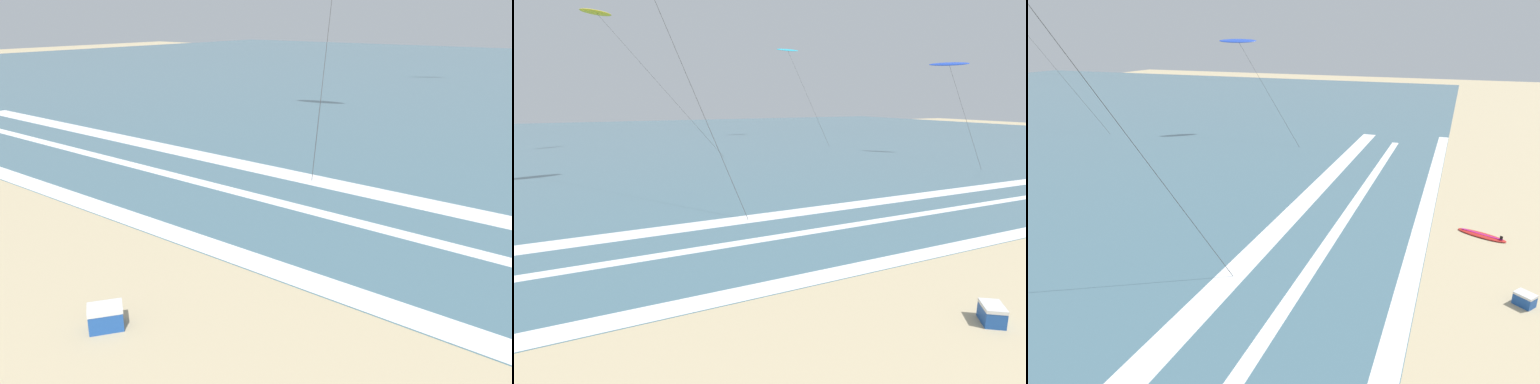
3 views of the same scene
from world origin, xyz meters
The scene contains 8 objects.
ocean_surface centered at (0.00, 54.34, 0.01)m, with size 140.00×90.00×0.01m, color #476B7A.
wave_foam_shoreline centered at (0.08, 9.74, 0.01)m, with size 51.89×0.76×0.01m, color white.
wave_foam_mid_break centered at (0.04, 13.29, 0.01)m, with size 44.88×0.50×0.01m, color white.
wave_foam_outer_break centered at (0.87, 15.85, 0.01)m, with size 47.96×1.06×0.01m, color white.
kite_cyan_high_left centered at (17.89, 48.52, 10.82)m, with size 3.25×11.93×11.12m.
kite_blue_high_right centered at (21.80, 26.83, 7.74)m, with size 4.85×8.29×8.00m.
kite_yellow_mid_center centered at (-4.63, 41.58, 12.11)m, with size 10.31×8.62×12.42m.
cooler_box centered at (0.33, 6.04, 0.22)m, with size 0.72×0.76×0.44m.
Camera 2 is at (-7.72, 0.72, 4.87)m, focal length 28.86 mm.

